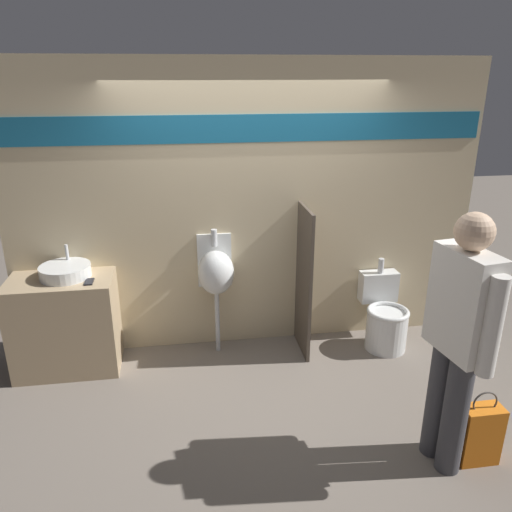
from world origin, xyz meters
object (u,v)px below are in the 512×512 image
shopping_bag (479,434)px  person_in_vest (458,335)px  cell_phone (89,282)px  toilet (385,319)px  urinal_near_counter (216,272)px  sink_basin (65,271)px

shopping_bag → person_in_vest: bearing=169.6°
cell_phone → toilet: (2.73, 0.05, -0.60)m
urinal_near_counter → shopping_bag: 2.49m
sink_basin → toilet: sink_basin is taller
cell_phone → person_in_vest: person_in_vest is taller
person_in_vest → cell_phone: bearing=50.3°
sink_basin → cell_phone: 0.27m
cell_phone → person_in_vest: 2.93m
person_in_vest → shopping_bag: size_ratio=3.17×
sink_basin → toilet: 3.02m
toilet → person_in_vest: 1.72m
sink_basin → person_in_vest: (2.74, -1.66, 0.06)m
urinal_near_counter → person_in_vest: person_in_vest is taller
sink_basin → shopping_bag: sink_basin is taller
person_in_vest → shopping_bag: 0.81m
toilet → shopping_bag: toilet is taller
urinal_near_counter → shopping_bag: urinal_near_counter is taller
sink_basin → person_in_vest: person_in_vest is taller
cell_phone → toilet: bearing=1.0°
toilet → shopping_bag: 1.60m
urinal_near_counter → person_in_vest: (1.42, -1.71, 0.18)m
sink_basin → urinal_near_counter: 1.32m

